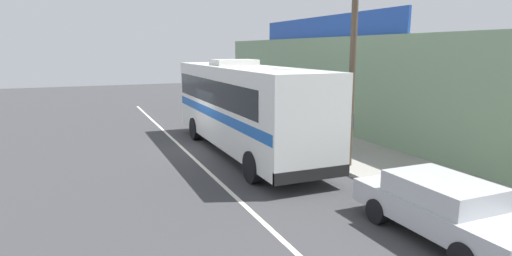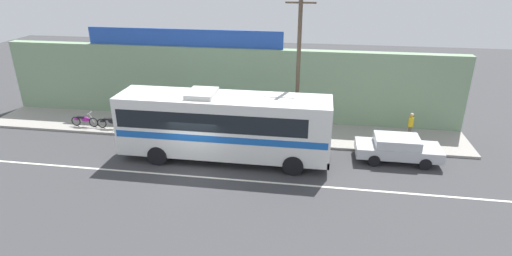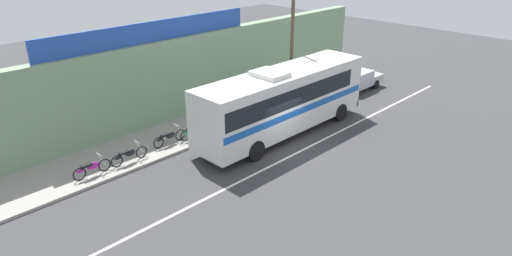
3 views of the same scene
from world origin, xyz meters
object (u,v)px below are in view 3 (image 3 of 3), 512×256
object	(u,v)px
motorcycle_orange	(129,155)
pedestrian_far_right	(333,64)
parked_car	(356,80)
motorcycle_purple	(91,168)
utility_pole	(292,36)
motorcycle_black	(194,130)
motorcycle_blue	(169,137)
intercity_bus	(282,99)
pedestrian_far_left	(255,90)

from	to	relation	value
motorcycle_orange	pedestrian_far_right	world-z (taller)	pedestrian_far_right
parked_car	motorcycle_purple	size ratio (longest dim) A/B	2.41
parked_car	motorcycle_purple	world-z (taller)	parked_car
utility_pole	motorcycle_black	world-z (taller)	utility_pole
motorcycle_orange	motorcycle_blue	distance (m)	2.54
intercity_bus	utility_pole	xyz separation A→B (m)	(3.71, 2.59, 2.41)
pedestrian_far_left	motorcycle_blue	bearing A→B (deg)	-173.15
motorcycle_blue	pedestrian_far_left	xyz separation A→B (m)	(7.14, 0.86, 0.59)
utility_pole	pedestrian_far_right	distance (m)	7.59
motorcycle_black	pedestrian_far_right	world-z (taller)	pedestrian_far_right
parked_car	motorcycle_blue	distance (m)	14.66
motorcycle_blue	motorcycle_purple	size ratio (longest dim) A/B	1.08
motorcycle_black	motorcycle_purple	xyz separation A→B (m)	(-5.82, 0.05, 0.00)
parked_car	motorcycle_black	distance (m)	13.19
motorcycle_orange	motorcycle_black	bearing A→B (deg)	0.23
motorcycle_orange	pedestrian_far_left	size ratio (longest dim) A/B	1.11
motorcycle_orange	pedestrian_far_right	bearing A→B (deg)	4.03
utility_pole	motorcycle_black	bearing A→B (deg)	178.68
utility_pole	pedestrian_far_left	world-z (taller)	utility_pole
utility_pole	pedestrian_far_left	size ratio (longest dim) A/B	4.84
parked_car	utility_pole	world-z (taller)	utility_pole
motorcycle_black	pedestrian_far_left	size ratio (longest dim) A/B	1.11
pedestrian_far_left	parked_car	bearing A→B (deg)	-19.75
motorcycle_purple	parked_car	bearing A→B (deg)	-4.73
parked_car	motorcycle_orange	world-z (taller)	parked_car
motorcycle_black	motorcycle_orange	bearing A→B (deg)	-179.77
parked_car	motorcycle_blue	world-z (taller)	parked_car
motorcycle_black	utility_pole	bearing A→B (deg)	-1.32
intercity_bus	motorcycle_black	size ratio (longest dim) A/B	5.75
utility_pole	motorcycle_black	distance (m)	8.56
motorcycle_black	motorcycle_blue	world-z (taller)	same
utility_pole	motorcycle_purple	world-z (taller)	utility_pole
pedestrian_far_left	pedestrian_far_right	bearing A→B (deg)	0.85
intercity_bus	motorcycle_orange	distance (m)	8.47
motorcycle_blue	pedestrian_far_left	world-z (taller)	pedestrian_far_left
motorcycle_black	pedestrian_far_left	xyz separation A→B (m)	(5.69, 1.14, 0.59)
intercity_bus	pedestrian_far_left	size ratio (longest dim) A/B	6.37
motorcycle_black	motorcycle_purple	world-z (taller)	same
utility_pole	pedestrian_far_left	distance (m)	4.05
motorcycle_blue	pedestrian_far_right	size ratio (longest dim) A/B	1.22
intercity_bus	pedestrian_far_right	xyz separation A→B (m)	(10.34, 4.03, -0.99)
parked_car	motorcycle_blue	bearing A→B (deg)	172.94
motorcycle_orange	pedestrian_far_left	world-z (taller)	pedestrian_far_left
intercity_bus	pedestrian_far_right	world-z (taller)	intercity_bus
intercity_bus	pedestrian_far_left	xyz separation A→B (m)	(1.79, 3.90, -0.91)
motorcycle_orange	motorcycle_purple	bearing A→B (deg)	178.10
pedestrian_far_right	intercity_bus	bearing A→B (deg)	-158.71
parked_car	pedestrian_far_right	bearing A→B (deg)	67.71
intercity_bus	utility_pole	world-z (taller)	utility_pole
intercity_bus	utility_pole	bearing A→B (deg)	34.91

